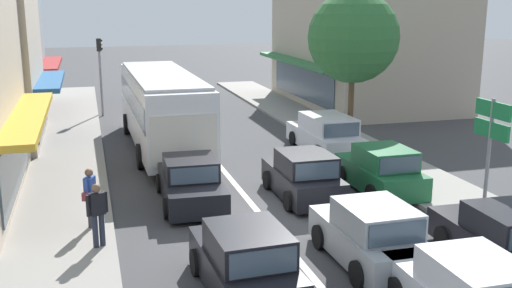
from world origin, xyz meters
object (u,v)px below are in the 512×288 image
at_px(hatchback_adjacent_lane_lead, 303,177).
at_px(parked_wagon_kerb_third, 325,134).
at_px(sedan_behind_bus_mid, 191,182).
at_px(hatchback_queue_gap_filler, 371,236).
at_px(parked_sedan_kerb_front, 507,241).
at_px(pedestrian_browsing_midblock, 97,211).
at_px(city_bus, 162,105).
at_px(pedestrian_with_handbag_near, 90,194).
at_px(traffic_light_downstreet, 100,64).
at_px(hatchback_behind_bus_near, 245,262).
at_px(street_tree_right, 353,37).
at_px(directional_road_sign, 491,131).
at_px(parked_hatchback_kerb_second, 381,171).

bearing_deg(hatchback_adjacent_lane_lead, parked_wagon_kerb_third, 61.29).
relative_size(sedan_behind_bus_mid, hatchback_adjacent_lane_lead, 1.15).
xyz_separation_m(sedan_behind_bus_mid, hatchback_queue_gap_filler, (3.35, -5.57, 0.05)).
bearing_deg(hatchback_adjacent_lane_lead, parked_sedan_kerb_front, -65.41).
bearing_deg(pedestrian_browsing_midblock, city_bus, 74.40).
relative_size(city_bus, pedestrian_with_handbag_near, 6.68).
height_order(parked_sedan_kerb_front, traffic_light_downstreet, traffic_light_downstreet).
relative_size(traffic_light_downstreet, pedestrian_with_handbag_near, 2.58).
height_order(city_bus, parked_wagon_kerb_third, city_bus).
height_order(city_bus, hatchback_behind_bus_near, city_bus).
height_order(parked_wagon_kerb_third, traffic_light_downstreet, traffic_light_downstreet).
bearing_deg(sedan_behind_bus_mid, city_bus, 89.44).
bearing_deg(hatchback_behind_bus_near, hatchback_queue_gap_filler, 10.80).
relative_size(hatchback_queue_gap_filler, street_tree_right, 0.57).
xyz_separation_m(hatchback_behind_bus_near, sedan_behind_bus_mid, (-0.12, 6.19, -0.05)).
bearing_deg(street_tree_right, hatchback_behind_bus_near, -123.52).
bearing_deg(pedestrian_browsing_midblock, hatchback_queue_gap_filler, -22.00).
xyz_separation_m(hatchback_behind_bus_near, directional_road_sign, (7.37, 2.01, 1.99)).
xyz_separation_m(hatchback_adjacent_lane_lead, directional_road_sign, (3.98, -3.67, 1.99)).
distance_m(parked_sedan_kerb_front, parked_wagon_kerb_third, 11.54).
xyz_separation_m(street_tree_right, pedestrian_with_handbag_near, (-10.79, -7.03, -3.59)).
height_order(parked_sedan_kerb_front, street_tree_right, street_tree_right).
relative_size(hatchback_queue_gap_filler, parked_sedan_kerb_front, 0.87).
xyz_separation_m(hatchback_behind_bus_near, hatchback_adjacent_lane_lead, (3.39, 5.68, 0.00)).
bearing_deg(parked_sedan_kerb_front, pedestrian_with_handbag_near, 151.71).
bearing_deg(hatchback_behind_bus_near, traffic_light_downstreet, 95.96).
height_order(parked_wagon_kerb_third, pedestrian_with_handbag_near, pedestrian_with_handbag_near).
bearing_deg(street_tree_right, parked_hatchback_kerb_second, -105.07).
relative_size(city_bus, hatchback_queue_gap_filler, 2.93).
bearing_deg(city_bus, hatchback_adjacent_lane_lead, -66.36).
bearing_deg(hatchback_queue_gap_filler, pedestrian_with_handbag_near, 148.08).
xyz_separation_m(sedan_behind_bus_mid, traffic_light_downstreet, (-2.17, 15.75, 2.19)).
bearing_deg(directional_road_sign, pedestrian_with_handbag_near, 166.26).
distance_m(hatchback_queue_gap_filler, directional_road_sign, 4.79).
distance_m(parked_sedan_kerb_front, directional_road_sign, 3.40).
bearing_deg(city_bus, parked_sedan_kerb_front, -65.94).
bearing_deg(parked_wagon_kerb_third, pedestrian_with_handbag_near, -145.39).
bearing_deg(parked_wagon_kerb_third, hatchback_behind_bus_near, -119.81).
height_order(hatchback_behind_bus_near, pedestrian_with_handbag_near, pedestrian_with_handbag_near).
distance_m(sedan_behind_bus_mid, parked_hatchback_kerb_second, 6.21).
xyz_separation_m(city_bus, pedestrian_browsing_midblock, (-2.91, -10.41, -0.81)).
bearing_deg(hatchback_behind_bus_near, sedan_behind_bus_mid, 91.09).
distance_m(hatchback_queue_gap_filler, parked_sedan_kerb_front, 3.13).
bearing_deg(pedestrian_browsing_midblock, pedestrian_with_handbag_near, 96.25).
bearing_deg(parked_hatchback_kerb_second, parked_sedan_kerb_front, -88.91).
distance_m(city_bus, parked_wagon_kerb_third, 6.94).
distance_m(hatchback_adjacent_lane_lead, parked_hatchback_kerb_second, 2.68).
bearing_deg(directional_road_sign, sedan_behind_bus_mid, 150.82).
bearing_deg(pedestrian_with_handbag_near, hatchback_adjacent_lane_lead, 9.66).
height_order(hatchback_behind_bus_near, parked_wagon_kerb_third, parked_wagon_kerb_third).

